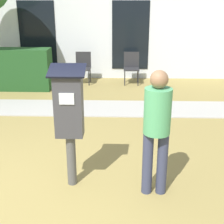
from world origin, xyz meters
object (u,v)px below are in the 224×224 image
object	(u,v)px
outdoor_chair_right	(131,65)
outdoor_chair_middle	(83,65)
parking_meter	(69,112)
person_standing	(157,124)
outdoor_chair_left	(33,67)

from	to	relation	value
outdoor_chair_right	outdoor_chair_middle	bearing A→B (deg)	178.47
outdoor_chair_middle	parking_meter	bearing A→B (deg)	-85.11
person_standing	outdoor_chair_right	bearing A→B (deg)	67.30
parking_meter	person_standing	xyz separation A→B (m)	(1.06, -0.16, -0.09)
parking_meter	outdoor_chair_right	size ratio (longest dim) A/B	1.77
outdoor_chair_right	outdoor_chair_left	bearing A→B (deg)	-175.78
person_standing	outdoor_chair_left	distance (m)	5.99
parking_meter	outdoor_chair_right	bearing A→B (deg)	80.24
outdoor_chair_left	outdoor_chair_middle	size ratio (longest dim) A/B	1.00
outdoor_chair_left	outdoor_chair_middle	bearing A→B (deg)	31.15
outdoor_chair_left	outdoor_chair_middle	xyz separation A→B (m)	(1.40, 0.29, 0.00)
outdoor_chair_middle	outdoor_chair_right	bearing A→B (deg)	0.20
person_standing	outdoor_chair_middle	world-z (taller)	person_standing
outdoor_chair_middle	outdoor_chair_right	distance (m)	1.40
person_standing	outdoor_chair_middle	xyz separation A→B (m)	(-1.54, 5.50, -0.40)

